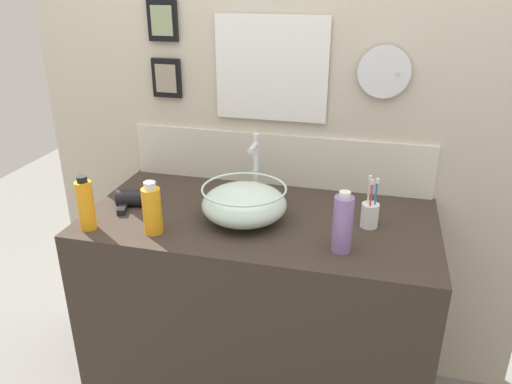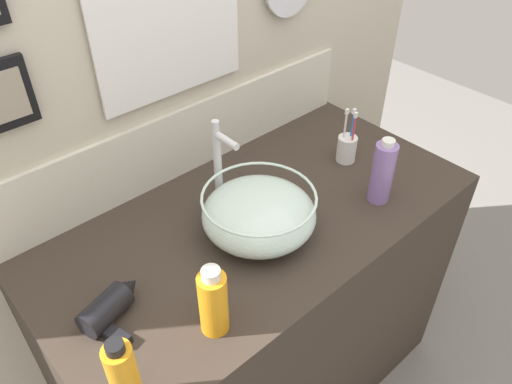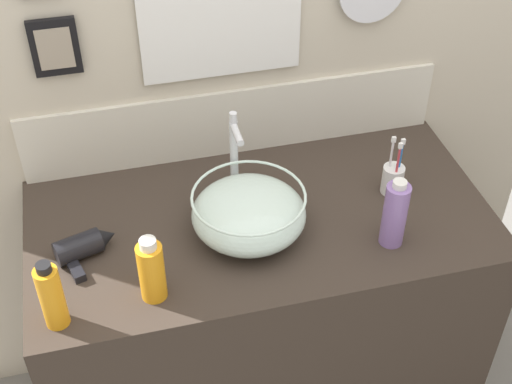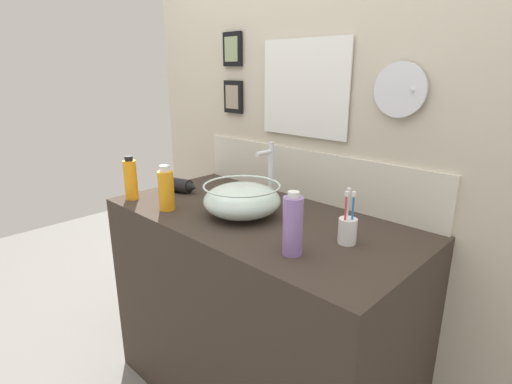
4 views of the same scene
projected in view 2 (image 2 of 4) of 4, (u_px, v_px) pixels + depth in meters
ground_plane at (259, 382)px, 2.05m from camera, size 6.00×6.00×0.00m
vanity_counter at (259, 313)px, 1.76m from camera, size 1.33×0.67×0.92m
back_panel at (177, 68)px, 1.46m from camera, size 2.18×0.10×2.53m
glass_bowl_sink at (259, 214)px, 1.37m from camera, size 0.32×0.32×0.14m
faucet at (219, 161)px, 1.41m from camera, size 0.02×0.10×0.29m
hair_drier at (111, 307)px, 1.17m from camera, size 0.18×0.16×0.07m
toothbrush_cup at (347, 148)px, 1.66m from camera, size 0.06×0.06×0.20m
shampoo_bottle at (213, 302)px, 1.11m from camera, size 0.07×0.07×0.20m
lotion_bottle at (124, 376)px, 0.97m from camera, size 0.06×0.06×0.20m
spray_bottle at (382, 172)px, 1.47m from camera, size 0.07×0.07×0.21m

